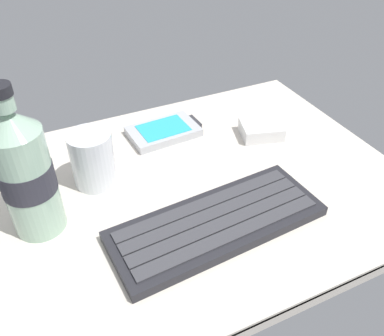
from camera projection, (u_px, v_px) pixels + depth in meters
The scene contains 6 objects.
ground_plane at pixel (193, 189), 62.26cm from camera, with size 64.00×48.00×2.80cm.
keyboard at pixel (217, 222), 54.24cm from camera, with size 29.68×12.94×1.70cm.
handheld_device at pixel (164, 131), 71.96cm from camera, with size 13.12×8.31×1.50cm.
juice_cup at pixel (93, 161), 59.85cm from camera, with size 6.40×6.40×8.50cm.
water_bottle at pixel (26, 173), 49.43cm from camera, with size 6.73×6.73×20.80cm.
charger_block at pixel (261, 130), 71.44cm from camera, with size 7.00×5.60×2.40cm, color white.
Camera 1 is at (-20.13, -42.64, 40.04)cm, focal length 38.02 mm.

